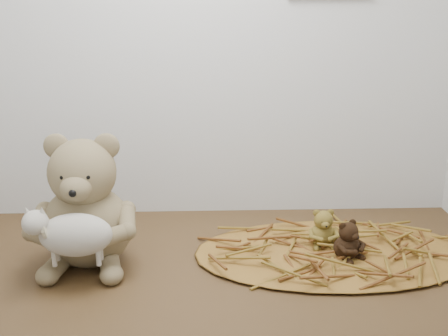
{
  "coord_description": "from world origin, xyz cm",
  "views": [
    {
      "loc": [
        2.87,
        -94.06,
        49.97
      ],
      "look_at": [
        6.4,
        1.44,
        19.67
      ],
      "focal_mm": 45.0,
      "sensor_mm": 36.0,
      "label": 1
    }
  ],
  "objects_px": {
    "mini_teddy_brown": "(347,238)",
    "mini_teddy_tan": "(323,226)",
    "toy_lamb": "(76,235)",
    "main_teddy": "(85,200)"
  },
  "relations": [
    {
      "from": "mini_teddy_brown",
      "to": "mini_teddy_tan",
      "type": "bearing_deg",
      "value": 86.61
    },
    {
      "from": "toy_lamb",
      "to": "main_teddy",
      "type": "bearing_deg",
      "value": 90.0
    },
    {
      "from": "main_teddy",
      "to": "mini_teddy_tan",
      "type": "relative_size",
      "value": 3.28
    },
    {
      "from": "mini_teddy_brown",
      "to": "main_teddy",
      "type": "bearing_deg",
      "value": 142.83
    },
    {
      "from": "toy_lamb",
      "to": "mini_teddy_tan",
      "type": "xyz_separation_m",
      "value": [
        0.46,
        0.13,
        -0.05
      ]
    },
    {
      "from": "mini_teddy_tan",
      "to": "main_teddy",
      "type": "bearing_deg",
      "value": -176.83
    },
    {
      "from": "main_teddy",
      "to": "toy_lamb",
      "type": "distance_m",
      "value": 0.1
    },
    {
      "from": "toy_lamb",
      "to": "mini_teddy_tan",
      "type": "bearing_deg",
      "value": 15.6
    },
    {
      "from": "toy_lamb",
      "to": "mini_teddy_brown",
      "type": "xyz_separation_m",
      "value": [
        0.49,
        0.07,
        -0.05
      ]
    },
    {
      "from": "main_teddy",
      "to": "toy_lamb",
      "type": "relative_size",
      "value": 1.53
    }
  ]
}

